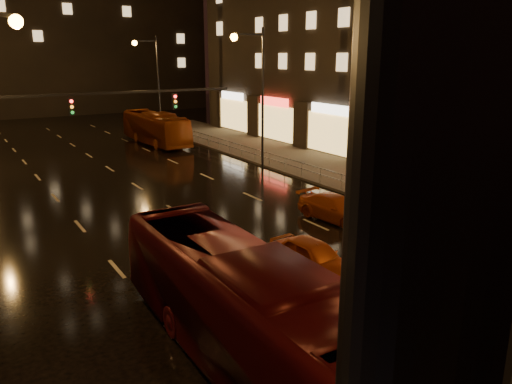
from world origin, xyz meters
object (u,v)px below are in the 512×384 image
(bus_red, at_px, (246,309))
(taxi_far, at_px, (336,208))
(taxi_near, at_px, (313,257))
(bus_curb, at_px, (155,128))

(bus_red, relative_size, taxi_far, 2.65)
(taxi_near, xyz_separation_m, taxi_far, (5.03, 4.47, -0.05))
(bus_curb, distance_m, taxi_near, 31.33)
(taxi_near, relative_size, taxi_far, 0.92)
(bus_red, height_order, bus_curb, bus_red)
(taxi_far, bearing_deg, bus_curb, 81.30)
(bus_red, relative_size, taxi_near, 2.87)
(bus_curb, xyz_separation_m, taxi_near, (-5.60, -30.81, -0.81))
(taxi_far, bearing_deg, taxi_near, -145.86)
(taxi_near, bearing_deg, taxi_far, 36.99)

